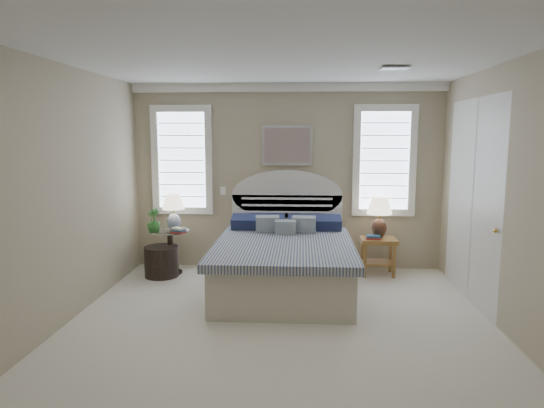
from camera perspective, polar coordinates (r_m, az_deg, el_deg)
The scene contains 21 objects.
floor at distance 5.01m, azimuth 0.84°, elevation -15.05°, with size 4.50×5.00×0.01m, color beige.
ceiling at distance 4.66m, azimuth 0.91°, elevation 17.12°, with size 4.50×5.00×0.01m, color silver.
wall_back at distance 7.13m, azimuth 1.79°, elevation 3.14°, with size 4.50×0.02×2.70m, color tan.
wall_left at distance 5.25m, azimuth -24.47°, elevation 0.60°, with size 0.02×5.00×2.70m, color tan.
wall_right at distance 5.07m, azimuth 27.18°, elevation 0.18°, with size 0.02×5.00×2.70m, color tan.
crown_molding at distance 7.09m, azimuth 1.83°, elevation 13.55°, with size 4.50×0.08×0.12m, color white.
hvac_vent at distance 5.53m, azimuth 14.28°, elevation 15.24°, with size 0.30×0.20×0.02m, color #B2B2B2.
switch_plate at distance 7.23m, azimuth -5.78°, elevation 1.58°, with size 0.08×0.01×0.12m, color white.
window_left at distance 7.30m, azimuth -10.50°, elevation 5.10°, with size 0.90×0.06×1.60m, color #C9E0FF.
window_right at distance 7.19m, azimuth 13.06°, elevation 4.97°, with size 0.90×0.06×1.60m, color #C9E0FF.
painting at distance 7.06m, azimuth 1.80°, elevation 6.91°, with size 0.74×0.04×0.58m, color silver.
closet_door at distance 6.19m, azimuth 22.51°, elevation 0.35°, with size 0.02×1.80×2.40m, color silver.
bed at distance 6.27m, azimuth 1.46°, elevation -6.53°, with size 1.72×2.28×1.47m.
side_table_left at distance 7.08m, azimuth -11.87°, elevation -4.97°, with size 0.56×0.56×0.63m.
nightstand_right at distance 7.02m, azimuth 12.38°, elevation -5.11°, with size 0.50×0.40×0.53m.
floor_pot at distance 7.01m, azimuth -12.87°, elevation -6.60°, with size 0.47×0.47×0.43m, color black.
lamp_left at distance 7.00m, azimuth -11.52°, elevation -0.45°, with size 0.32×0.32×0.52m.
lamp_right at distance 7.01m, azimuth 12.53°, elevation -0.98°, with size 0.37×0.37×0.58m.
potted_plant at distance 6.89m, azimuth -13.75°, elevation -1.91°, with size 0.19×0.19×0.33m, color #2E6A2A.
books_left at distance 6.80m, azimuth -10.96°, elevation -3.08°, with size 0.22×0.20×0.08m.
books_right at distance 6.91m, azimuth 11.84°, elevation -3.85°, with size 0.21×0.16×0.05m.
Camera 1 is at (0.21, -4.60, 1.98)m, focal length 32.00 mm.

